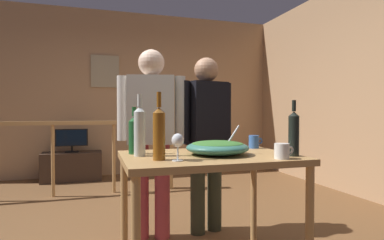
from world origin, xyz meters
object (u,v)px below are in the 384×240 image
object	(u,v)px
person_standing_right	(206,131)
tv_console	(72,166)
salad_bowl	(218,147)
wine_bottle_green	(134,134)
wine_bottle_dark	(294,133)
wine_bottle_clear	(140,130)
mug_blue	(254,142)
framed_picture	(105,71)
serving_table	(209,169)
wine_bottle_amber	(159,132)
stair_railing	(95,145)
person_standing_left	(152,127)
wine_glass	(178,142)
flat_screen_tv	(72,138)
mug_white	(282,151)

from	to	relation	value
person_standing_right	tv_console	bearing A→B (deg)	-76.94
person_standing_right	salad_bowl	bearing A→B (deg)	62.25
tv_console	person_standing_right	world-z (taller)	person_standing_right
wine_bottle_green	person_standing_right	world-z (taller)	person_standing_right
wine_bottle_dark	tv_console	bearing A→B (deg)	113.40
tv_console	wine_bottle_dark	xyz separation A→B (m)	(1.56, -3.60, 0.72)
tv_console	person_standing_right	bearing A→B (deg)	-63.42
wine_bottle_clear	mug_blue	world-z (taller)	wine_bottle_clear
framed_picture	wine_bottle_clear	xyz separation A→B (m)	(0.11, -3.61, -0.82)
serving_table	wine_bottle_amber	xyz separation A→B (m)	(-0.35, -0.14, 0.25)
wine_bottle_green	wine_bottle_amber	distance (m)	0.34
mug_blue	salad_bowl	bearing A→B (deg)	-146.95
stair_railing	wine_bottle_dark	xyz separation A→B (m)	(1.20, -2.64, 0.30)
wine_bottle_clear	wine_bottle_amber	bearing A→B (deg)	-67.21
framed_picture	person_standing_left	distance (m)	3.06
stair_railing	wine_glass	bearing A→B (deg)	-80.09
flat_screen_tv	wine_bottle_green	world-z (taller)	wine_bottle_green
framed_picture	wine_bottle_dark	distance (m)	4.11
salad_bowl	wine_bottle_dark	bearing A→B (deg)	-24.85
stair_railing	wine_bottle_green	distance (m)	2.27
salad_bowl	wine_bottle_clear	bearing A→B (deg)	170.60
framed_picture	wine_glass	bearing A→B (deg)	-85.71
wine_glass	wine_bottle_clear	bearing A→B (deg)	123.72
wine_glass	serving_table	bearing A→B (deg)	38.24
wine_bottle_clear	framed_picture	bearing A→B (deg)	91.79
flat_screen_tv	wine_bottle_green	bearing A→B (deg)	-79.05
framed_picture	person_standing_left	bearing A→B (deg)	-84.09
framed_picture	serving_table	distance (m)	3.86
serving_table	wine_glass	distance (m)	0.39
serving_table	wine_bottle_green	world-z (taller)	wine_bottle_green
mug_blue	person_standing_left	xyz separation A→B (m)	(-0.71, 0.50, 0.10)
salad_bowl	mug_blue	distance (m)	0.48
mug_white	person_standing_right	bearing A→B (deg)	95.65
salad_bowl	mug_white	distance (m)	0.41
wine_glass	wine_bottle_green	distance (m)	0.43
tv_console	flat_screen_tv	bearing A→B (deg)	-90.00
salad_bowl	serving_table	bearing A→B (deg)	160.28
flat_screen_tv	mug_white	size ratio (longest dim) A/B	3.90
framed_picture	wine_bottle_clear	world-z (taller)	framed_picture
wine_bottle_amber	mug_blue	size ratio (longest dim) A/B	3.44
framed_picture	person_standing_left	xyz separation A→B (m)	(0.30, -2.92, -0.83)
flat_screen_tv	wine_bottle_dark	size ratio (longest dim) A/B	1.38
stair_railing	person_standing_left	distance (m)	1.77
flat_screen_tv	wine_bottle_amber	size ratio (longest dim) A/B	1.23
serving_table	mug_blue	distance (m)	0.54
wine_bottle_green	person_standing_left	size ratio (longest dim) A/B	0.19
stair_railing	person_standing_right	size ratio (longest dim) A/B	1.99
stair_railing	wine_bottle_green	world-z (taller)	wine_bottle_green
wine_bottle_clear	mug_blue	distance (m)	0.92
framed_picture	wine_bottle_amber	bearing A→B (deg)	-87.04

